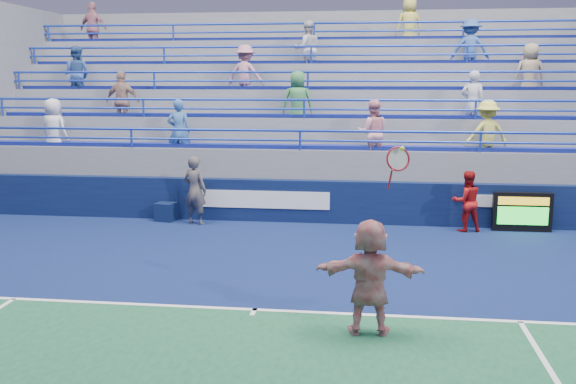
# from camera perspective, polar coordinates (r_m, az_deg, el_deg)

# --- Properties ---
(ground) EXTENTS (120.00, 120.00, 0.00)m
(ground) POSITION_cam_1_polar(r_m,az_deg,el_deg) (10.44, -2.99, -10.51)
(ground) COLOR #333538
(sponsor_wall) EXTENTS (18.00, 0.32, 1.10)m
(sponsor_wall) POSITION_cam_1_polar(r_m,az_deg,el_deg) (16.51, 1.00, -0.82)
(sponsor_wall) COLOR #091436
(sponsor_wall) RESTS_ON ground
(bleacher_stand) EXTENTS (18.00, 5.60, 6.13)m
(bleacher_stand) POSITION_cam_1_polar(r_m,az_deg,el_deg) (20.08, 2.16, 3.99)
(bleacher_stand) COLOR slate
(bleacher_stand) RESTS_ON ground
(serve_speed_board) EXTENTS (1.39, 0.17, 0.96)m
(serve_speed_board) POSITION_cam_1_polar(r_m,az_deg,el_deg) (16.48, 20.10, -1.69)
(serve_speed_board) COLOR black
(serve_speed_board) RESTS_ON ground
(judge_chair) EXTENTS (0.58, 0.58, 0.86)m
(judge_chair) POSITION_cam_1_polar(r_m,az_deg,el_deg) (17.01, -10.74, -1.62)
(judge_chair) COLOR #0C193B
(judge_chair) RESTS_ON ground
(tennis_player) EXTENTS (1.60, 0.53, 2.75)m
(tennis_player) POSITION_cam_1_polar(r_m,az_deg,el_deg) (9.36, 7.29, -7.47)
(tennis_player) COLOR silver
(tennis_player) RESTS_ON ground
(line_judge) EXTENTS (0.74, 0.59, 1.75)m
(line_judge) POSITION_cam_1_polar(r_m,az_deg,el_deg) (16.38, -8.27, 0.15)
(line_judge) COLOR #141938
(line_judge) RESTS_ON ground
(ball_girl) EXTENTS (0.83, 0.72, 1.49)m
(ball_girl) POSITION_cam_1_polar(r_m,az_deg,el_deg) (16.05, 15.59, -0.81)
(ball_girl) COLOR #A81314
(ball_girl) RESTS_ON ground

